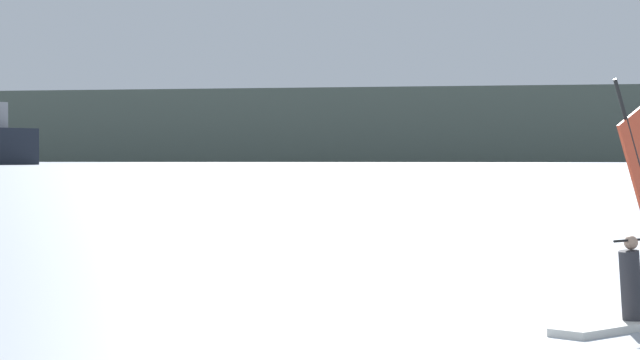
# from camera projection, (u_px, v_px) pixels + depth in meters

# --- Properties ---
(ground_plane) EXTENTS (4000.00, 4000.00, 0.00)m
(ground_plane) POSITION_uv_depth(u_px,v_px,m) (437.00, 331.00, 20.18)
(ground_plane) COLOR #9EA8B2
(distant_headland) EXTENTS (1339.58, 617.89, 49.05)m
(distant_headland) POSITION_uv_depth(u_px,v_px,m) (57.00, 130.00, 1041.41)
(distant_headland) COLOR #4C564C
(distant_headland) RESTS_ON ground_plane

